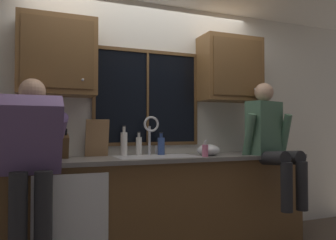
{
  "coord_description": "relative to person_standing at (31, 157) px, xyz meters",
  "views": [
    {
      "loc": [
        -1.09,
        -3.4,
        1.19
      ],
      "look_at": [
        0.14,
        -0.3,
        1.28
      ],
      "focal_mm": 35.85,
      "sensor_mm": 36.0,
      "label": 1
    }
  ],
  "objects": [
    {
      "name": "back_wall",
      "position": [
        1.11,
        0.7,
        0.3
      ],
      "size": [
        5.58,
        0.12,
        2.55
      ],
      "primitive_type": "cube",
      "color": "silver",
      "rests_on": "floor"
    },
    {
      "name": "window_glass",
      "position": [
        1.14,
        0.63,
        0.55
      ],
      "size": [
        1.1,
        0.02,
        0.95
      ],
      "primitive_type": "cube",
      "color": "black"
    },
    {
      "name": "window_frame_top",
      "position": [
        1.14,
        0.62,
        1.04
      ],
      "size": [
        1.17,
        0.02,
        0.04
      ],
      "primitive_type": "cube",
      "color": "brown"
    },
    {
      "name": "window_frame_bottom",
      "position": [
        1.14,
        0.62,
        0.06
      ],
      "size": [
        1.17,
        0.02,
        0.04
      ],
      "primitive_type": "cube",
      "color": "brown"
    },
    {
      "name": "window_frame_left",
      "position": [
        0.57,
        0.62,
        0.55
      ],
      "size": [
        0.03,
        0.02,
        0.95
      ],
      "primitive_type": "cube",
      "color": "brown"
    },
    {
      "name": "window_frame_right",
      "position": [
        1.7,
        0.62,
        0.55
      ],
      "size": [
        0.03,
        0.02,
        0.95
      ],
      "primitive_type": "cube",
      "color": "brown"
    },
    {
      "name": "window_mullion_center",
      "position": [
        1.14,
        0.62,
        0.55
      ],
      "size": [
        0.02,
        0.02,
        0.95
      ],
      "primitive_type": "cube",
      "color": "brown"
    },
    {
      "name": "lower_cabinet_run",
      "position": [
        1.11,
        0.35,
        -0.54
      ],
      "size": [
        3.18,
        0.58,
        0.88
      ],
      "primitive_type": "cube",
      "color": "brown",
      "rests_on": "floor"
    },
    {
      "name": "countertop",
      "position": [
        1.11,
        0.33,
        -0.08
      ],
      "size": [
        3.24,
        0.62,
        0.04
      ],
      "primitive_type": "cube",
      "color": "slate",
      "rests_on": "lower_cabinet_run"
    },
    {
      "name": "dishwasher_front",
      "position": [
        0.3,
        0.03,
        -0.52
      ],
      "size": [
        0.6,
        0.02,
        0.74
      ],
      "primitive_type": "cube",
      "color": "white"
    },
    {
      "name": "upper_cabinet_left",
      "position": [
        0.21,
        0.47,
        0.88
      ],
      "size": [
        0.7,
        0.36,
        0.72
      ],
      "color": "brown"
    },
    {
      "name": "upper_cabinet_right",
      "position": [
        2.06,
        0.47,
        0.88
      ],
      "size": [
        0.7,
        0.36,
        0.72
      ],
      "color": "brown"
    },
    {
      "name": "sink",
      "position": [
        1.14,
        0.34,
        -0.15
      ],
      "size": [
        0.8,
        0.46,
        0.21
      ],
      "color": "#B7B7BC",
      "rests_on": "lower_cabinet_run"
    },
    {
      "name": "faucet",
      "position": [
        1.14,
        0.52,
        0.2
      ],
      "size": [
        0.18,
        0.09,
        0.4
      ],
      "color": "silver",
      "rests_on": "countertop"
    },
    {
      "name": "person_standing",
      "position": [
        0.0,
        0.0,
        0.0
      ],
      "size": [
        0.53,
        0.66,
        1.6
      ],
      "color": "#262628",
      "rests_on": "floor"
    },
    {
      "name": "person_sitting_on_counter",
      "position": [
        2.29,
        0.07,
        0.13
      ],
      "size": [
        0.54,
        0.65,
        1.26
      ],
      "color": "#262628",
      "rests_on": "countertop"
    },
    {
      "name": "knife_block",
      "position": [
        0.25,
        0.43,
        0.05
      ],
      "size": [
        0.12,
        0.18,
        0.32
      ],
      "color": "brown",
      "rests_on": "countertop"
    },
    {
      "name": "cutting_board",
      "position": [
        0.59,
        0.55,
        0.12
      ],
      "size": [
        0.23,
        0.1,
        0.37
      ],
      "primitive_type": "cube",
      "rotation": [
        0.21,
        0.0,
        0.0
      ],
      "color": "#997047",
      "rests_on": "countertop"
    },
    {
      "name": "mixing_bowl",
      "position": [
        1.67,
        0.26,
        -0.0
      ],
      "size": [
        0.23,
        0.23,
        0.12
      ],
      "primitive_type": "ellipsoid",
      "color": "silver",
      "rests_on": "countertop"
    },
    {
      "name": "soap_dispenser",
      "position": [
        1.56,
        0.12,
        0.01
      ],
      "size": [
        0.06,
        0.07,
        0.16
      ],
      "color": "pink",
      "rests_on": "countertop"
    },
    {
      "name": "bottle_green_glass",
      "position": [
        1.01,
        0.54,
        0.04
      ],
      "size": [
        0.06,
        0.06,
        0.24
      ],
      "color": "silver",
      "rests_on": "countertop"
    },
    {
      "name": "bottle_tall_clear",
      "position": [
        1.24,
        0.5,
        0.04
      ],
      "size": [
        0.07,
        0.07,
        0.24
      ],
      "color": "#334C8C",
      "rests_on": "countertop"
    },
    {
      "name": "bottle_amber_small",
      "position": [
        0.86,
        0.54,
        0.07
      ],
      "size": [
        0.07,
        0.07,
        0.31
      ],
      "color": "silver",
      "rests_on": "countertop"
    }
  ]
}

